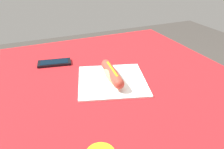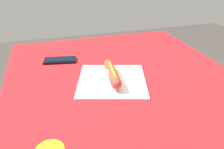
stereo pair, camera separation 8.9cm
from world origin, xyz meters
The scene contains 4 objects.
dining_table centered at (0.00, 0.00, 0.64)m, with size 1.19×0.95×0.77m.
paper_wrapper centered at (-0.04, -0.05, 0.77)m, with size 0.27×0.27×0.01m, color white.
hot_dog centered at (-0.04, -0.05, 0.80)m, with size 0.21×0.06×0.05m.
cell_phone centered at (-0.29, -0.24, 0.78)m, with size 0.09×0.16×0.01m.
Camera 2 is at (0.71, -0.28, 1.22)m, focal length 35.90 mm.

